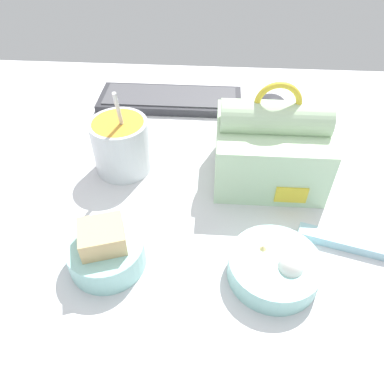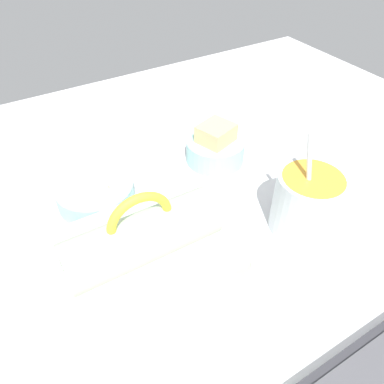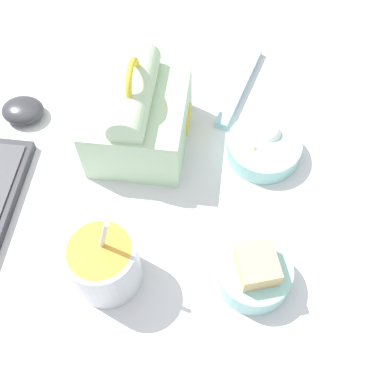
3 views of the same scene
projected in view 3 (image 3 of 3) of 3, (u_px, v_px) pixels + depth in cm
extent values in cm
cube|color=silver|center=(193.00, 213.00, 80.56)|extent=(140.00, 110.00, 2.00)
cube|color=#B7D6AD|center=(139.00, 121.00, 82.60)|extent=(18.70, 16.15, 10.62)
cylinder|color=#B7D6AD|center=(135.00, 93.00, 76.67)|extent=(17.76, 5.84, 5.84)
cube|color=yellow|center=(188.00, 120.00, 85.83)|extent=(5.23, 0.30, 3.19)
torus|color=yellow|center=(133.00, 82.00, 74.41)|extent=(7.54, 1.00, 7.54)
cylinder|color=silver|center=(105.00, 264.00, 69.40)|extent=(10.24, 10.24, 9.98)
cylinder|color=gold|center=(99.00, 251.00, 65.38)|extent=(9.01, 9.01, 0.60)
cylinder|color=silver|center=(102.00, 242.00, 64.56)|extent=(0.70, 3.46, 11.31)
cylinder|color=#93D1CC|center=(254.00, 275.00, 71.47)|extent=(11.07, 11.07, 4.41)
cube|color=tan|center=(256.00, 269.00, 69.39)|extent=(7.50, 7.14, 6.18)
cylinder|color=#93D1CC|center=(264.00, 148.00, 83.97)|extent=(12.91, 12.91, 3.56)
ellipsoid|color=white|center=(271.00, 135.00, 83.59)|extent=(3.51, 3.51, 4.13)
cone|color=#F4DB84|center=(253.00, 152.00, 82.42)|extent=(5.83, 5.83, 3.03)
sphere|color=#4C5623|center=(286.00, 148.00, 83.74)|extent=(1.55, 1.55, 1.55)
sphere|color=#4C5623|center=(282.00, 145.00, 84.07)|extent=(1.55, 1.55, 1.55)
ellipsoid|color=#333338|center=(23.00, 110.00, 88.62)|extent=(6.59, 7.79, 3.25)
cube|color=#99C6D6|center=(240.00, 86.00, 92.82)|extent=(21.31, 7.91, 1.60)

